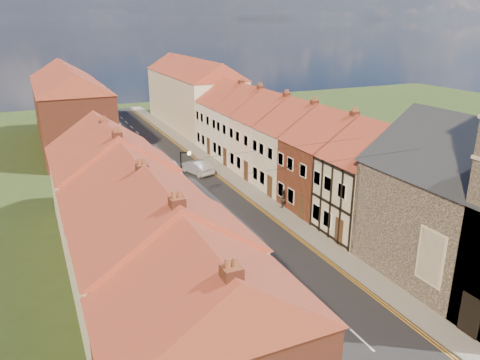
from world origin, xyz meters
The scene contains 24 objects.
road centered at (0.00, 30.00, 0.01)m, with size 7.00×90.00×0.02m, color black.
pavement_left centered at (-4.40, 30.00, 0.06)m, with size 1.80×90.00×0.12m, color #A5A096.
pavement_right centered at (4.40, 30.00, 0.06)m, with size 1.80×90.00×0.12m, color #A5A096.
cottage_r_tudor centered at (9.27, 12.70, 4.47)m, with size 8.30×5.20×9.00m.
cottage_r_white_near centered at (9.30, 18.10, 4.47)m, with size 8.30×6.00×9.00m.
cottage_r_cream_mid centered at (9.30, 23.50, 4.48)m, with size 8.30×5.20×9.00m.
cottage_r_pink centered at (9.30, 28.90, 4.47)m, with size 8.30×6.00×9.00m.
cottage_r_white_far centered at (9.30, 34.30, 4.48)m, with size 8.30×5.20×9.00m.
cottage_r_cream_far centered at (9.30, 39.70, 4.47)m, with size 8.30×6.00×9.00m.
cottage_l_brick_near centered at (-9.30, -0.25, 4.37)m, with size 8.30×5.70×8.80m.
cottage_l_cream centered at (-9.30, 5.55, 4.52)m, with size 8.30×6.30×9.10m.
cottage_l_white centered at (-9.30, 11.95, 4.37)m, with size 8.30×6.90×8.80m.
cottage_l_brick_mid centered at (-9.30, 18.05, 4.53)m, with size 8.30×5.70×9.10m.
cottage_l_pink centered at (-9.30, 23.85, 4.37)m, with size 8.30×6.30×8.80m.
block_right_far centered at (9.30, 55.00, 5.29)m, with size 8.30×24.20×10.50m.
block_left_far centered at (-9.30, 50.00, 5.29)m, with size 8.30×24.20×10.50m.
lamppost centered at (-3.81, 20.00, 3.54)m, with size 0.88×0.15×6.00m.
car_near centered at (-3.05, 11.62, 0.64)m, with size 1.51×3.74×1.28m, color black.
car_mid centered at (-1.58, 31.96, 0.79)m, with size 1.66×4.77×1.57m, color silver.
car_far centered at (-1.73, 34.00, 0.72)m, with size 2.01×4.95×1.44m, color navy.
car_distant centered at (-3.20, 55.77, 0.68)m, with size 2.25×4.87×1.35m, color silver.
pedestrian_left centered at (-5.10, 12.84, 1.00)m, with size 0.64×0.42×1.76m, color #222127.
pedestrian_right centered at (5.10, 19.48, 0.94)m, with size 0.79×0.62×1.63m, color black.
car_mid_b centered at (1.50, 32.00, 0.74)m, with size 1.57×4.50×1.48m, color #B4B6BC.
Camera 1 is at (-14.26, -13.88, 15.88)m, focal length 35.00 mm.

